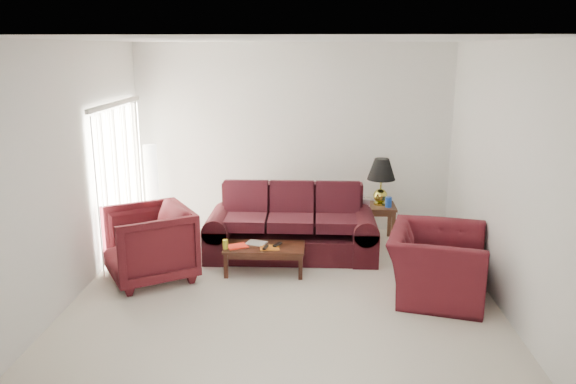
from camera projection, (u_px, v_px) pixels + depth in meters
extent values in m
plane|color=beige|center=(285.00, 292.00, 6.90)|extent=(5.00, 5.00, 0.00)
cube|color=silver|center=(120.00, 180.00, 8.00)|extent=(0.10, 2.00, 2.16)
cube|color=black|center=(253.00, 192.00, 8.75)|extent=(0.39, 0.21, 0.39)
cube|color=white|center=(365.00, 204.00, 8.42)|extent=(0.15, 0.07, 0.14)
cylinder|color=#1A45AD|center=(388.00, 202.00, 8.47)|extent=(0.13, 0.13, 0.16)
cube|color=white|center=(366.00, 197.00, 8.74)|extent=(0.20, 0.22, 0.06)
imported|color=#400E13|center=(149.00, 244.00, 7.18)|extent=(1.42, 1.41, 0.95)
imported|color=#400E15|center=(437.00, 264.00, 6.71)|extent=(1.37, 1.49, 0.81)
cube|color=red|center=(237.00, 246.00, 7.38)|extent=(0.32, 0.29, 0.01)
cube|color=beige|center=(256.00, 243.00, 7.51)|extent=(0.31, 0.27, 0.01)
cube|color=#BE6416|center=(270.00, 248.00, 7.33)|extent=(0.27, 0.21, 0.01)
cube|color=black|center=(266.00, 247.00, 7.29)|extent=(0.07, 0.16, 0.02)
cube|color=black|center=(277.00, 244.00, 7.39)|extent=(0.12, 0.17, 0.02)
cylinder|color=gold|center=(225.00, 244.00, 7.30)|extent=(0.09, 0.09, 0.12)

